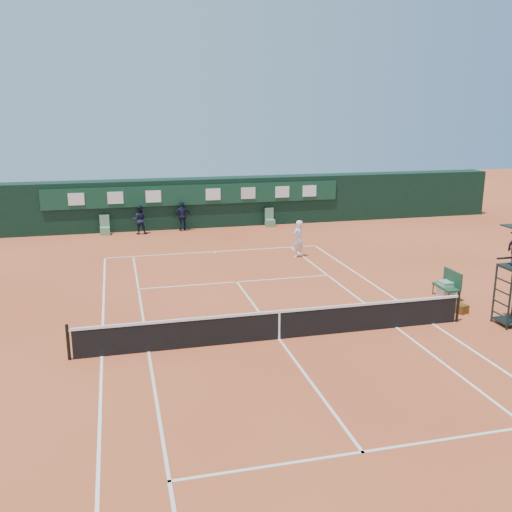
{
  "coord_description": "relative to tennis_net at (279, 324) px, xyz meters",
  "views": [
    {
      "loc": [
        -4.82,
        -16.29,
        7.12
      ],
      "look_at": [
        0.74,
        6.0,
        1.2
      ],
      "focal_mm": 40.0,
      "sensor_mm": 36.0,
      "label": 1
    }
  ],
  "objects": [
    {
      "name": "court_lines",
      "position": [
        0.0,
        0.0,
        -0.5
      ],
      "size": [
        11.05,
        23.85,
        0.01
      ],
      "color": "white",
      "rests_on": "ground"
    },
    {
      "name": "tennis_ball",
      "position": [
        2.58,
        9.3,
        -0.47
      ],
      "size": [
        0.07,
        0.07,
        0.07
      ],
      "primitive_type": "sphere",
      "color": "yellow",
      "rests_on": "ground"
    },
    {
      "name": "ball_kid_left",
      "position": [
        -3.5,
        17.25,
        0.35
      ],
      "size": [
        0.9,
        0.74,
        1.71
      ],
      "primitive_type": "imported",
      "rotation": [
        0.0,
        0.0,
        3.02
      ],
      "color": "black",
      "rests_on": "ground"
    },
    {
      "name": "ground",
      "position": [
        0.0,
        0.0,
        -0.51
      ],
      "size": [
        90.0,
        90.0,
        0.0
      ],
      "primitive_type": "plane",
      "color": "#C7572F",
      "rests_on": "ground"
    },
    {
      "name": "ball_kid_right",
      "position": [
        -0.93,
        17.59,
        0.38
      ],
      "size": [
        1.07,
        0.5,
        1.78
      ],
      "primitive_type": "imported",
      "rotation": [
        0.0,
        0.0,
        3.2
      ],
      "color": "black",
      "rests_on": "ground"
    },
    {
      "name": "player_bench",
      "position": [
        7.55,
        2.36,
        0.09
      ],
      "size": [
        0.56,
        1.2,
        1.1
      ],
      "color": "#183E25",
      "rests_on": "ground"
    },
    {
      "name": "tennis_bag",
      "position": [
        7.0,
        0.95,
        -0.35
      ],
      "size": [
        0.57,
        0.9,
        0.31
      ],
      "primitive_type": "cube",
      "rotation": [
        0.0,
        0.0,
        0.27
      ],
      "color": "black",
      "rests_on": "ground"
    },
    {
      "name": "linesman_chair_left",
      "position": [
        -5.5,
        17.48,
        -0.19
      ],
      "size": [
        0.55,
        0.5,
        1.15
      ],
      "color": "#5F916A",
      "rests_on": "ground"
    },
    {
      "name": "linesman_chair_right",
      "position": [
        4.5,
        17.48,
        -0.19
      ],
      "size": [
        0.55,
        0.5,
        1.15
      ],
      "color": "#5A8962",
      "rests_on": "ground"
    },
    {
      "name": "player",
      "position": [
        3.84,
        9.84,
        0.42
      ],
      "size": [
        0.81,
        0.74,
        1.85
      ],
      "primitive_type": "imported",
      "rotation": [
        0.0,
        0.0,
        3.74
      ],
      "color": "white",
      "rests_on": "ground"
    },
    {
      "name": "back_wall",
      "position": [
        0.0,
        18.74,
        1.0
      ],
      "size": [
        40.0,
        1.65,
        3.0
      ],
      "color": "black",
      "rests_on": "ground"
    },
    {
      "name": "tennis_net",
      "position": [
        0.0,
        0.0,
        0.0
      ],
      "size": [
        12.9,
        0.1,
        1.1
      ],
      "color": "black",
      "rests_on": "ground"
    },
    {
      "name": "cooler",
      "position": [
        7.52,
        2.47,
        -0.18
      ],
      "size": [
        0.57,
        0.57,
        0.65
      ],
      "color": "silver",
      "rests_on": "ground"
    }
  ]
}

